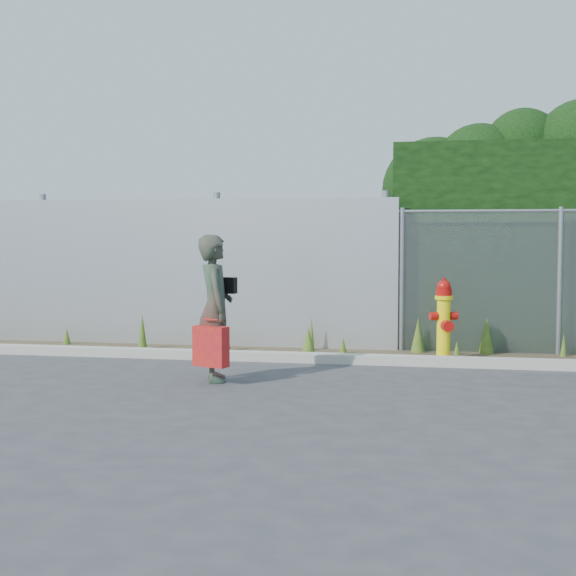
{
  "coord_description": "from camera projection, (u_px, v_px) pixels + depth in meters",
  "views": [
    {
      "loc": [
        1.55,
        -8.48,
        1.67
      ],
      "look_at": [
        -0.3,
        1.4,
        1.0
      ],
      "focal_mm": 50.0,
      "sensor_mm": 36.0,
      "label": 1
    }
  ],
  "objects": [
    {
      "name": "ground",
      "position": [
        291.0,
        388.0,
        8.71
      ],
      "size": [
        80.0,
        80.0,
        0.0
      ],
      "primitive_type": "plane",
      "color": "#3B3B3D",
      "rests_on": "ground"
    },
    {
      "name": "curb",
      "position": [
        316.0,
        358.0,
        10.48
      ],
      "size": [
        16.0,
        0.22,
        0.12
      ],
      "primitive_type": "cube",
      "color": "#ABA89A",
      "rests_on": "ground"
    },
    {
      "name": "weed_strip",
      "position": [
        311.0,
        346.0,
        11.11
      ],
      "size": [
        16.0,
        1.32,
        0.52
      ],
      "color": "#443827",
      "rests_on": "ground"
    },
    {
      "name": "corrugated_fence",
      "position": [
        117.0,
        272.0,
        12.18
      ],
      "size": [
        8.5,
        0.21,
        2.3
      ],
      "color": "#B2B3B9",
      "rests_on": "ground"
    },
    {
      "name": "fire_hydrant",
      "position": [
        444.0,
        321.0,
        10.51
      ],
      "size": [
        0.37,
        0.33,
        1.11
      ],
      "rotation": [
        0.0,
        0.0,
        0.35
      ],
      "color": "#FFED0D",
      "rests_on": "ground"
    },
    {
      "name": "woman",
      "position": [
        215.0,
        308.0,
        9.12
      ],
      "size": [
        0.59,
        0.71,
        1.67
      ],
      "primitive_type": "imported",
      "rotation": [
        0.0,
        0.0,
        1.93
      ],
      "color": "#106747",
      "rests_on": "ground"
    },
    {
      "name": "red_tote_bag",
      "position": [
        211.0,
        346.0,
        8.91
      ],
      "size": [
        0.41,
        0.15,
        0.53
      ],
      "rotation": [
        0.0,
        0.0,
        -0.36
      ],
      "color": "#BB0A2B"
    },
    {
      "name": "black_shoulder_bag",
      "position": [
        226.0,
        285.0,
        9.23
      ],
      "size": [
        0.25,
        0.1,
        0.19
      ],
      "rotation": [
        0.0,
        0.0,
        -0.19
      ],
      "color": "black"
    }
  ]
}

